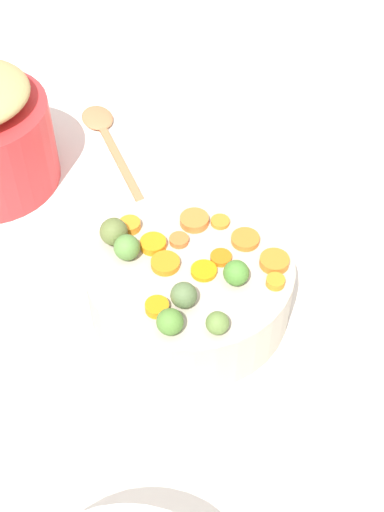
{
  "coord_description": "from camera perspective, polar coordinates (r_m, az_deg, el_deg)",
  "views": [
    {
      "loc": [
        -0.44,
        -0.39,
        0.8
      ],
      "look_at": [
        0.0,
        0.01,
        0.12
      ],
      "focal_mm": 48.81,
      "sensor_mm": 36.0,
      "label": 1
    }
  ],
  "objects": [
    {
      "name": "carrot_slice_1",
      "position": [
        0.89,
        6.85,
        -2.1
      ],
      "size": [
        0.03,
        0.03,
        0.01
      ],
      "primitive_type": "cylinder",
      "rotation": [
        0.0,
        0.0,
        0.88
      ],
      "color": "orange",
      "rests_on": "serving_bowl_carrots"
    },
    {
      "name": "carrot_slice_10",
      "position": [
        0.93,
        -3.2,
        0.99
      ],
      "size": [
        0.05,
        0.05,
        0.01
      ],
      "primitive_type": "cylinder",
      "rotation": [
        0.0,
        0.0,
        5.55
      ],
      "color": "orange",
      "rests_on": "serving_bowl_carrots"
    },
    {
      "name": "carrot_slice_11",
      "position": [
        0.96,
        2.32,
        2.83
      ],
      "size": [
        0.04,
        0.04,
        0.01
      ],
      "primitive_type": "cylinder",
      "rotation": [
        0.0,
        0.0,
        3.98
      ],
      "color": "orange",
      "rests_on": "serving_bowl_carrots"
    },
    {
      "name": "brussels_sprout_2",
      "position": [
        0.88,
        3.64,
        -1.38
      ],
      "size": [
        0.03,
        0.03,
        0.03
      ],
      "primitive_type": "sphere",
      "color": "#4A8632",
      "rests_on": "serving_bowl_carrots"
    },
    {
      "name": "carrot_slice_5",
      "position": [
        0.93,
        4.39,
        1.37
      ],
      "size": [
        0.05,
        0.05,
        0.01
      ],
      "primitive_type": "cylinder",
      "rotation": [
        0.0,
        0.0,
        2.02
      ],
      "color": "orange",
      "rests_on": "serving_bowl_carrots"
    },
    {
      "name": "tabletop",
      "position": [
        0.98,
        0.4,
        -4.85
      ],
      "size": [
        2.4,
        2.4,
        0.02
      ],
      "primitive_type": "cube",
      "color": "white",
      "rests_on": "ground"
    },
    {
      "name": "brussels_sprout_1",
      "position": [
        0.83,
        2.1,
        -5.51
      ],
      "size": [
        0.03,
        0.03,
        0.03
      ],
      "primitive_type": "sphere",
      "color": "olive",
      "rests_on": "serving_bowl_carrots"
    },
    {
      "name": "serving_bowl_carrots",
      "position": [
        0.95,
        0.0,
        -2.25
      ],
      "size": [
        0.28,
        0.28,
        0.09
      ],
      "primitive_type": "cylinder",
      "color": "#B8AF9B",
      "rests_on": "tabletop"
    },
    {
      "name": "carrot_slice_6",
      "position": [
        0.95,
        -5.12,
        2.53
      ],
      "size": [
        0.03,
        0.03,
        0.01
      ],
      "primitive_type": "cylinder",
      "rotation": [
        0.0,
        0.0,
        0.13
      ],
      "color": "orange",
      "rests_on": "serving_bowl_carrots"
    },
    {
      "name": "carrot_slice_8",
      "position": [
        0.91,
        6.77,
        -0.45
      ],
      "size": [
        0.05,
        0.05,
        0.01
      ],
      "primitive_type": "cylinder",
      "rotation": [
        0.0,
        0.0,
        3.94
      ],
      "color": "orange",
      "rests_on": "serving_bowl_carrots"
    },
    {
      "name": "brussels_sprout_5",
      "position": [
        0.91,
        -5.36,
        0.71
      ],
      "size": [
        0.03,
        0.03,
        0.03
      ],
      "primitive_type": "sphere",
      "color": "#57883D",
      "rests_on": "serving_bowl_carrots"
    },
    {
      "name": "carrot_slice_7",
      "position": [
        0.86,
        -2.88,
        -4.2
      ],
      "size": [
        0.03,
        0.03,
        0.01
      ],
      "primitive_type": "cylinder",
      "rotation": [
        0.0,
        0.0,
        6.11
      ],
      "color": "orange",
      "rests_on": "serving_bowl_carrots"
    },
    {
      "name": "carrot_slice_9",
      "position": [
        0.93,
        -1.07,
        1.31
      ],
      "size": [
        0.03,
        0.03,
        0.01
      ],
      "primitive_type": "cylinder",
      "rotation": [
        0.0,
        0.0,
        4.48
      ],
      "color": "orange",
      "rests_on": "serving_bowl_carrots"
    },
    {
      "name": "wooden_spoon",
      "position": [
        1.25,
        -6.99,
        9.71
      ],
      "size": [
        0.17,
        0.31,
        0.01
      ],
      "color": "#B7794C",
      "rests_on": "tabletop"
    },
    {
      "name": "carrot_slice_4",
      "position": [
        0.9,
        -2.19,
        -0.6
      ],
      "size": [
        0.04,
        0.04,
        0.01
      ],
      "primitive_type": "cylinder",
      "rotation": [
        0.0,
        0.0,
        0.03
      ],
      "color": "orange",
      "rests_on": "serving_bowl_carrots"
    },
    {
      "name": "brussels_sprout_4",
      "position": [
        0.93,
        -6.44,
        2.0
      ],
      "size": [
        0.04,
        0.04,
        0.04
      ],
      "primitive_type": "sphere",
      "color": "#5D6E36",
      "rests_on": "serving_bowl_carrots"
    },
    {
      "name": "carrot_slice_0",
      "position": [
        0.95,
        0.19,
        2.93
      ],
      "size": [
        0.06,
        0.06,
        0.01
      ],
      "primitive_type": "cylinder",
      "rotation": [
        0.0,
        0.0,
        3.84
      ],
      "color": "orange",
      "rests_on": "serving_bowl_carrots"
    },
    {
      "name": "carrot_slice_3",
      "position": [
        0.91,
        2.39,
        -0.13
      ],
      "size": [
        0.03,
        0.03,
        0.01
      ],
      "primitive_type": "cylinder",
      "rotation": [
        0.0,
        0.0,
        3.12
      ],
      "color": "orange",
      "rests_on": "serving_bowl_carrots"
    },
    {
      "name": "carrot_slice_2",
      "position": [
        0.89,
        0.88,
        -1.3
      ],
      "size": [
        0.04,
        0.04,
        0.01
      ],
      "primitive_type": "cylinder",
      "rotation": [
        0.0,
        0.0,
        0.04
      ],
      "color": "orange",
      "rests_on": "serving_bowl_carrots"
    },
    {
      "name": "brussels_sprout_3",
      "position": [
        0.83,
        -1.82,
        -5.41
      ],
      "size": [
        0.03,
        0.03,
        0.03
      ],
      "primitive_type": "sphere",
      "color": "#4F8132",
      "rests_on": "serving_bowl_carrots"
    },
    {
      "name": "brussels_sprout_0",
      "position": [
        0.85,
        -0.68,
        -3.22
      ],
      "size": [
        0.03,
        0.03,
        0.03
      ],
      "primitive_type": "sphere",
      "color": "#546E40",
      "rests_on": "serving_bowl_carrots"
    }
  ]
}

